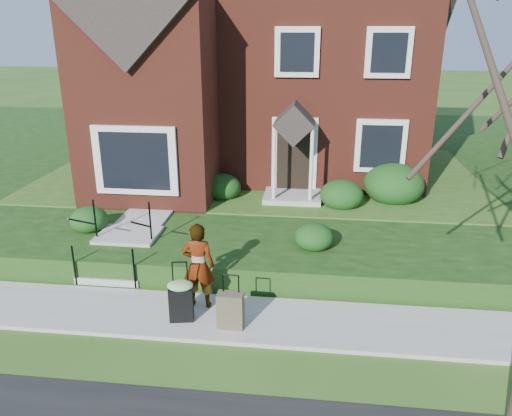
# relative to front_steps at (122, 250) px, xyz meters

# --- Properties ---
(ground) EXTENTS (120.00, 120.00, 0.00)m
(ground) POSITION_rel_front_steps_xyz_m (2.50, -1.84, -0.47)
(ground) COLOR #2D5119
(ground) RESTS_ON ground
(sidewalk) EXTENTS (60.00, 1.60, 0.08)m
(sidewalk) POSITION_rel_front_steps_xyz_m (2.50, -1.84, -0.43)
(sidewalk) COLOR #9E9B93
(sidewalk) RESTS_ON ground
(terrace) EXTENTS (44.00, 20.00, 0.60)m
(terrace) POSITION_rel_front_steps_xyz_m (6.50, 9.06, -0.17)
(terrace) COLOR #16340E
(terrace) RESTS_ON ground
(walkway) EXTENTS (1.20, 6.00, 0.06)m
(walkway) POSITION_rel_front_steps_xyz_m (0.00, 3.16, 0.16)
(walkway) COLOR #9E9B93
(walkway) RESTS_ON terrace
(main_house) EXTENTS (10.40, 10.20, 9.40)m
(main_house) POSITION_rel_front_steps_xyz_m (2.29, 7.76, 4.79)
(main_house) COLOR maroon
(main_house) RESTS_ON terrace
(front_steps) EXTENTS (1.40, 2.02, 1.50)m
(front_steps) POSITION_rel_front_steps_xyz_m (0.00, 0.00, 0.00)
(front_steps) COLOR #9E9B93
(front_steps) RESTS_ON ground
(foundation_shrubs) EXTENTS (9.87, 4.80, 1.18)m
(foundation_shrubs) POSITION_rel_front_steps_xyz_m (3.63, 3.25, 0.60)
(foundation_shrubs) COLOR #123710
(foundation_shrubs) RESTS_ON terrace
(woman) EXTENTS (0.63, 0.42, 1.72)m
(woman) POSITION_rel_front_steps_xyz_m (2.14, -1.50, 0.47)
(woman) COLOR #999999
(woman) RESTS_ON sidewalk
(suitcase_black) EXTENTS (0.55, 0.48, 1.17)m
(suitcase_black) POSITION_rel_front_steps_xyz_m (1.92, -2.05, 0.06)
(suitcase_black) COLOR black
(suitcase_black) RESTS_ON sidewalk
(suitcase_olive) EXTENTS (0.48, 0.28, 1.03)m
(suitcase_olive) POSITION_rel_front_steps_xyz_m (2.87, -2.17, -0.05)
(suitcase_olive) COLOR brown
(suitcase_olive) RESTS_ON sidewalk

